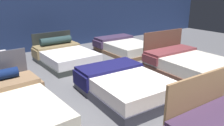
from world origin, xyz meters
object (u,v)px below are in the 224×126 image
at_px(bed_4, 124,85).
at_px(bed_5, 188,64).
at_px(bed_7, 65,56).
at_px(bed_3, 2,115).
at_px(bed_8, 124,47).

bearing_deg(bed_4, bed_5, 4.16).
bearing_deg(bed_7, bed_5, -51.46).
relative_size(bed_3, bed_4, 1.08).
relative_size(bed_4, bed_5, 0.97).
height_order(bed_5, bed_8, bed_5).
relative_size(bed_5, bed_8, 1.01).
bearing_deg(bed_3, bed_5, -4.20).
distance_m(bed_4, bed_7, 2.87).
height_order(bed_3, bed_8, bed_3).
xyz_separation_m(bed_7, bed_8, (2.28, -0.12, -0.02)).
distance_m(bed_4, bed_5, 2.27).
distance_m(bed_5, bed_7, 3.65).
xyz_separation_m(bed_3, bed_7, (2.30, 2.71, -0.05)).
distance_m(bed_3, bed_4, 2.36).
xyz_separation_m(bed_3, bed_4, (2.36, -0.15, -0.04)).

